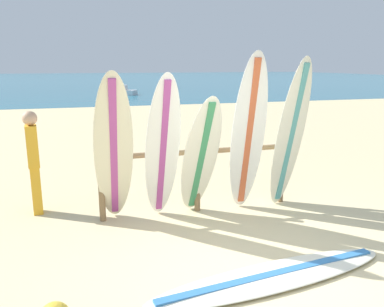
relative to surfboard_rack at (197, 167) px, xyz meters
name	(u,v)px	position (x,y,z in m)	size (l,w,h in m)	color
ground_plane	(277,290)	(0.15, -2.30, -0.71)	(120.00, 120.00, 0.00)	beige
ocean_water	(92,79)	(0.15, 55.70, -0.71)	(120.00, 80.00, 0.01)	teal
surfboard_rack	(197,167)	(0.00, 0.00, 0.00)	(2.99, 0.09, 1.09)	olive
surfboard_leaning_far_left	(114,152)	(-1.27, -0.33, 0.38)	(0.55, 1.07, 2.19)	beige
surfboard_leaning_left	(162,150)	(-0.61, -0.33, 0.37)	(0.49, 0.91, 2.16)	white
surfboard_leaning_center_left	(200,158)	(-0.06, -0.33, 0.22)	(0.58, 0.97, 1.86)	white
surfboard_leaning_center	(248,135)	(0.70, -0.27, 0.50)	(0.55, 0.64, 2.43)	white
surfboard_leaning_center_right	(290,135)	(1.38, -0.30, 0.47)	(0.62, 0.68, 2.36)	silver
surfboard_lying_on_sand	(273,276)	(0.21, -2.12, -0.68)	(2.93, 0.90, 0.08)	silver
beachgoer_standing	(33,158)	(-2.38, 0.58, 0.15)	(0.21, 0.27, 1.58)	gold
small_boat_offshore	(121,91)	(1.24, 23.69, -0.46)	(2.43, 1.98, 0.71)	silver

